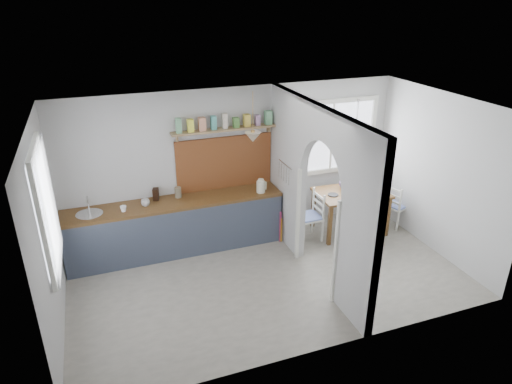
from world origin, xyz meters
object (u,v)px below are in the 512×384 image
object	(u,v)px
dining_table	(350,212)
kettle	(261,186)
chair_right	(397,205)
vase	(345,182)
chair_left	(309,216)

from	to	relation	value
dining_table	kettle	bearing A→B (deg)	173.94
chair_right	vase	size ratio (longest dim) A/B	3.95
dining_table	chair_left	xyz separation A→B (m)	(-0.82, -0.01, 0.06)
chair_right	chair_left	bearing A→B (deg)	69.13
vase	chair_right	bearing A→B (deg)	-17.75
dining_table	chair_right	bearing A→B (deg)	-2.19
kettle	chair_right	bearing A→B (deg)	-21.03
dining_table	vase	distance (m)	0.53
kettle	vase	distance (m)	1.58
kettle	vase	bearing A→B (deg)	-14.83
chair_right	kettle	size ratio (longest dim) A/B	3.50
chair_right	kettle	xyz separation A→B (m)	(-2.53, 0.35, 0.61)
chair_left	kettle	bearing A→B (deg)	-110.93
kettle	vase	size ratio (longest dim) A/B	1.13
chair_right	kettle	bearing A→B (deg)	63.77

